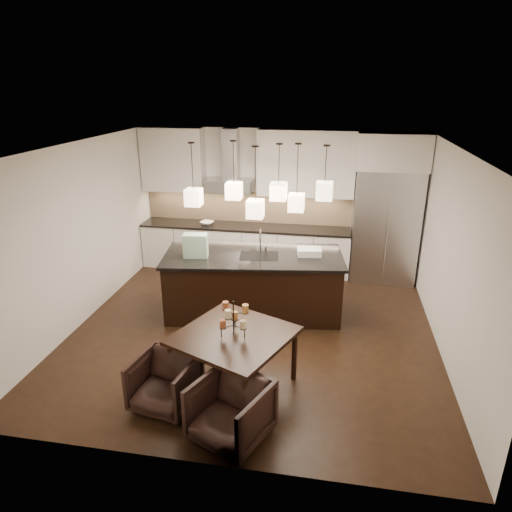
% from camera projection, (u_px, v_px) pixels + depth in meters
% --- Properties ---
extents(floor, '(5.50, 5.50, 0.02)m').
position_uv_depth(floor, '(254.00, 329.00, 7.17)').
color(floor, black).
rests_on(floor, ground).
extents(ceiling, '(5.50, 5.50, 0.02)m').
position_uv_depth(ceiling, '(253.00, 147.00, 6.16)').
color(ceiling, white).
rests_on(ceiling, wall_back).
extents(wall_back, '(5.50, 0.02, 2.80)m').
position_uv_depth(wall_back, '(278.00, 200.00, 9.20)').
color(wall_back, silver).
rests_on(wall_back, ground).
extents(wall_front, '(5.50, 0.02, 2.80)m').
position_uv_depth(wall_front, '(199.00, 345.00, 4.12)').
color(wall_front, silver).
rests_on(wall_front, ground).
extents(wall_left, '(0.02, 5.50, 2.80)m').
position_uv_depth(wall_left, '(80.00, 235.00, 7.11)').
color(wall_left, silver).
rests_on(wall_left, ground).
extents(wall_right, '(0.02, 5.50, 2.80)m').
position_uv_depth(wall_right, '(452.00, 257.00, 6.22)').
color(wall_right, silver).
rests_on(wall_right, ground).
extents(refrigerator, '(1.20, 0.72, 2.15)m').
position_uv_depth(refrigerator, '(385.00, 226.00, 8.63)').
color(refrigerator, '#B7B7BA').
rests_on(refrigerator, floor).
extents(fridge_panel, '(1.26, 0.72, 0.65)m').
position_uv_depth(fridge_panel, '(393.00, 151.00, 8.13)').
color(fridge_panel, silver).
rests_on(fridge_panel, refrigerator).
extents(lower_cabinets, '(4.21, 0.62, 0.88)m').
position_uv_depth(lower_cabinets, '(245.00, 248.00, 9.34)').
color(lower_cabinets, silver).
rests_on(lower_cabinets, floor).
extents(countertop, '(4.21, 0.66, 0.04)m').
position_uv_depth(countertop, '(245.00, 227.00, 9.18)').
color(countertop, black).
rests_on(countertop, lower_cabinets).
extents(backsplash, '(4.21, 0.02, 0.63)m').
position_uv_depth(backsplash, '(247.00, 207.00, 9.33)').
color(backsplash, tan).
rests_on(backsplash, countertop).
extents(upper_cab_left, '(1.25, 0.35, 1.25)m').
position_uv_depth(upper_cab_left, '(173.00, 160.00, 9.09)').
color(upper_cab_left, silver).
rests_on(upper_cab_left, wall_back).
extents(upper_cab_right, '(1.85, 0.35, 1.25)m').
position_uv_depth(upper_cab_right, '(306.00, 164.00, 8.66)').
color(upper_cab_right, silver).
rests_on(upper_cab_right, wall_back).
extents(hood_canopy, '(0.90, 0.52, 0.24)m').
position_uv_depth(hood_canopy, '(230.00, 185.00, 8.98)').
color(hood_canopy, '#B7B7BA').
rests_on(hood_canopy, wall_back).
extents(hood_chimney, '(0.30, 0.28, 0.96)m').
position_uv_depth(hood_chimney, '(230.00, 154.00, 8.86)').
color(hood_chimney, '#B7B7BA').
rests_on(hood_chimney, hood_canopy).
extents(fruit_bowl, '(0.31, 0.31, 0.06)m').
position_uv_depth(fruit_bowl, '(207.00, 223.00, 9.24)').
color(fruit_bowl, silver).
rests_on(fruit_bowl, countertop).
extents(island_body, '(2.90, 1.48, 0.98)m').
position_uv_depth(island_body, '(253.00, 285.00, 7.52)').
color(island_body, black).
rests_on(island_body, floor).
extents(island_top, '(3.01, 1.58, 0.04)m').
position_uv_depth(island_top, '(253.00, 257.00, 7.33)').
color(island_top, black).
rests_on(island_top, island_body).
extents(faucet, '(0.15, 0.28, 0.42)m').
position_uv_depth(faucet, '(260.00, 241.00, 7.35)').
color(faucet, silver).
rests_on(faucet, island_top).
extents(tote_bag, '(0.40, 0.25, 0.38)m').
position_uv_depth(tote_bag, '(196.00, 246.00, 7.19)').
color(tote_bag, '#246B3F').
rests_on(tote_bag, island_top).
extents(food_container, '(0.41, 0.32, 0.11)m').
position_uv_depth(food_container, '(309.00, 252.00, 7.31)').
color(food_container, silver).
rests_on(food_container, island_top).
extents(dining_table, '(1.66, 1.66, 0.76)m').
position_uv_depth(dining_table, '(234.00, 360.00, 5.69)').
color(dining_table, black).
rests_on(dining_table, floor).
extents(candelabra, '(0.48, 0.48, 0.44)m').
position_uv_depth(candelabra, '(234.00, 318.00, 5.48)').
color(candelabra, black).
rests_on(candelabra, dining_table).
extents(candle_a, '(0.10, 0.10, 0.10)m').
position_uv_depth(candle_a, '(243.00, 324.00, 5.42)').
color(candle_a, beige).
rests_on(candle_a, candelabra).
extents(candle_b, '(0.10, 0.10, 0.10)m').
position_uv_depth(candle_b, '(235.00, 315.00, 5.62)').
color(candle_b, '#BD7834').
rests_on(candle_b, candelabra).
extents(candle_c, '(0.10, 0.10, 0.10)m').
position_uv_depth(candle_c, '(223.00, 324.00, 5.43)').
color(candle_c, '#A8512D').
rests_on(candle_c, candelabra).
extents(candle_d, '(0.10, 0.10, 0.10)m').
position_uv_depth(candle_d, '(245.00, 309.00, 5.45)').
color(candle_d, '#BD7834').
rests_on(candle_d, candelabra).
extents(candle_e, '(0.10, 0.10, 0.10)m').
position_uv_depth(candle_e, '(226.00, 306.00, 5.52)').
color(candle_e, '#A8512D').
rests_on(candle_e, candelabra).
extents(candle_f, '(0.10, 0.10, 0.10)m').
position_uv_depth(candle_f, '(228.00, 314.00, 5.32)').
color(candle_f, beige).
rests_on(candle_f, candelabra).
extents(armchair_left, '(0.81, 0.82, 0.65)m').
position_uv_depth(armchair_left, '(165.00, 383.00, 5.36)').
color(armchair_left, black).
rests_on(armchair_left, floor).
extents(armchair_right, '(0.98, 0.99, 0.69)m').
position_uv_depth(armchair_right, '(230.00, 411.00, 4.86)').
color(armchair_right, black).
rests_on(armchair_right, floor).
extents(pendant_a, '(0.24, 0.24, 0.26)m').
position_uv_depth(pendant_a, '(194.00, 197.00, 7.02)').
color(pendant_a, beige).
rests_on(pendant_a, ceiling).
extents(pendant_b, '(0.24, 0.24, 0.26)m').
position_uv_depth(pendant_b, '(234.00, 191.00, 7.21)').
color(pendant_b, beige).
rests_on(pendant_b, ceiling).
extents(pendant_c, '(0.24, 0.24, 0.26)m').
position_uv_depth(pendant_c, '(278.00, 191.00, 6.84)').
color(pendant_c, beige).
rests_on(pendant_c, ceiling).
extents(pendant_d, '(0.24, 0.24, 0.26)m').
position_uv_depth(pendant_d, '(296.00, 203.00, 6.92)').
color(pendant_d, beige).
rests_on(pendant_d, ceiling).
extents(pendant_e, '(0.24, 0.24, 0.26)m').
position_uv_depth(pendant_e, '(324.00, 191.00, 6.65)').
color(pendant_e, beige).
rests_on(pendant_e, ceiling).
extents(pendant_f, '(0.24, 0.24, 0.26)m').
position_uv_depth(pendant_f, '(255.00, 209.00, 6.66)').
color(pendant_f, beige).
rests_on(pendant_f, ceiling).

